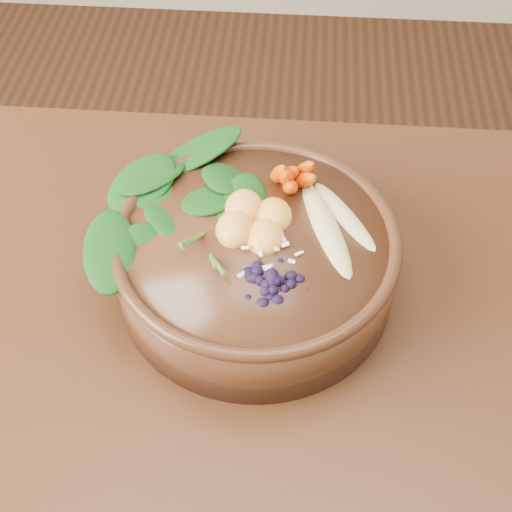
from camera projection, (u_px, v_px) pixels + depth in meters
dining_table at (396, 470)px, 0.74m from camera, size 1.60×0.90×0.75m
stoneware_bowl at (256, 262)px, 0.75m from camera, size 0.36×0.36×0.08m
kale_heap at (201, 187)px, 0.74m from camera, size 0.23×0.22×0.04m
carrot_cluster at (290, 149)px, 0.75m from camera, size 0.08×0.08×0.08m
banana_halves at (337, 212)px, 0.72m from camera, size 0.11×0.17×0.03m
mandarin_cluster at (254, 213)px, 0.72m from camera, size 0.11×0.11×0.03m
blueberry_pile at (273, 269)px, 0.67m from camera, size 0.16×0.14×0.04m
coconut_flakes at (262, 249)px, 0.71m from camera, size 0.11×0.09×0.01m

